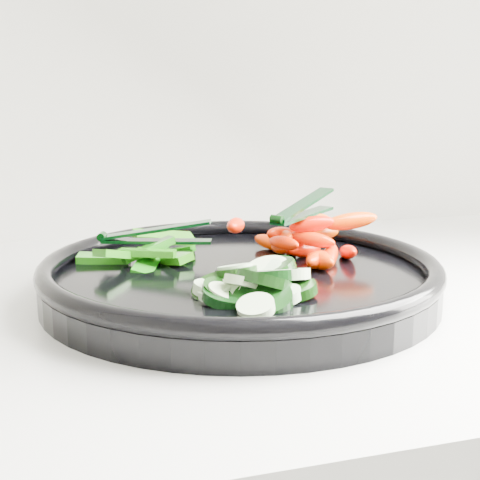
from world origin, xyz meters
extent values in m
cylinder|color=black|center=(-0.40, 1.68, 0.94)|extent=(0.48, 0.48, 0.02)
torus|color=black|center=(-0.40, 1.68, 0.96)|extent=(0.48, 0.48, 0.02)
cylinder|color=black|center=(-0.41, 1.58, 0.96)|extent=(0.06, 0.06, 0.03)
cylinder|color=#D8EDBD|center=(-0.42, 1.56, 0.96)|extent=(0.04, 0.04, 0.02)
cylinder|color=black|center=(-0.43, 1.61, 0.96)|extent=(0.06, 0.06, 0.03)
cylinder|color=#D2EDBE|center=(-0.44, 1.60, 0.96)|extent=(0.05, 0.05, 0.02)
cylinder|color=black|center=(-0.38, 1.60, 0.96)|extent=(0.06, 0.06, 0.02)
cylinder|color=#B6D4A9|center=(-0.39, 1.58, 0.96)|extent=(0.05, 0.05, 0.02)
cylinder|color=black|center=(-0.43, 1.62, 0.96)|extent=(0.06, 0.06, 0.02)
cylinder|color=beige|center=(-0.44, 1.61, 0.96)|extent=(0.04, 0.04, 0.01)
cylinder|color=black|center=(-0.44, 1.60, 0.96)|extent=(0.06, 0.06, 0.02)
cylinder|color=#CFECBC|center=(-0.44, 1.62, 0.96)|extent=(0.05, 0.05, 0.02)
cylinder|color=black|center=(-0.44, 1.62, 0.96)|extent=(0.06, 0.06, 0.03)
cylinder|color=#D7EFBF|center=(-0.44, 1.61, 0.96)|extent=(0.04, 0.04, 0.02)
cylinder|color=black|center=(-0.39, 1.63, 0.97)|extent=(0.06, 0.06, 0.03)
cylinder|color=beige|center=(-0.39, 1.63, 0.97)|extent=(0.04, 0.04, 0.02)
cylinder|color=black|center=(-0.42, 1.63, 0.97)|extent=(0.04, 0.04, 0.02)
cylinder|color=beige|center=(-0.42, 1.64, 0.97)|extent=(0.04, 0.04, 0.02)
cylinder|color=black|center=(-0.41, 1.60, 0.97)|extent=(0.06, 0.06, 0.03)
cylinder|color=beige|center=(-0.42, 1.60, 0.97)|extent=(0.04, 0.04, 0.02)
cylinder|color=black|center=(-0.39, 1.63, 0.97)|extent=(0.06, 0.06, 0.02)
cylinder|color=beige|center=(-0.39, 1.63, 0.97)|extent=(0.05, 0.05, 0.02)
cylinder|color=black|center=(-0.39, 1.61, 0.97)|extent=(0.05, 0.05, 0.02)
cylinder|color=#D0EEBF|center=(-0.38, 1.61, 0.97)|extent=(0.04, 0.04, 0.02)
ellipsoid|color=#EF1600|center=(-0.30, 1.69, 0.96)|extent=(0.04, 0.05, 0.02)
ellipsoid|color=#FF1000|center=(-0.32, 1.68, 0.96)|extent=(0.05, 0.05, 0.03)
ellipsoid|color=#E13A00|center=(-0.34, 1.74, 0.96)|extent=(0.02, 0.05, 0.02)
ellipsoid|color=#E90E00|center=(-0.28, 1.70, 0.96)|extent=(0.02, 0.05, 0.02)
ellipsoid|color=red|center=(-0.33, 1.73, 0.96)|extent=(0.03, 0.05, 0.02)
ellipsoid|color=#FD4800|center=(-0.32, 1.67, 0.96)|extent=(0.02, 0.05, 0.03)
ellipsoid|color=#FF1600|center=(-0.32, 1.72, 0.96)|extent=(0.06, 0.04, 0.03)
ellipsoid|color=#E03500|center=(-0.33, 1.77, 0.96)|extent=(0.02, 0.04, 0.02)
ellipsoid|color=#FA3500|center=(-0.34, 1.76, 0.96)|extent=(0.03, 0.05, 0.02)
ellipsoid|color=#FF2500|center=(-0.35, 1.69, 0.98)|extent=(0.03, 0.05, 0.02)
ellipsoid|color=#EB5700|center=(-0.31, 1.75, 0.98)|extent=(0.01, 0.04, 0.02)
ellipsoid|color=#FF3700|center=(-0.34, 1.72, 0.98)|extent=(0.02, 0.04, 0.02)
ellipsoid|color=#FF3600|center=(-0.32, 1.70, 0.98)|extent=(0.05, 0.04, 0.02)
ellipsoid|color=#F11C00|center=(-0.34, 1.73, 0.98)|extent=(0.05, 0.04, 0.03)
ellipsoid|color=#E55E00|center=(-0.29, 1.73, 0.98)|extent=(0.05, 0.04, 0.02)
ellipsoid|color=red|center=(-0.32, 1.71, 0.99)|extent=(0.05, 0.03, 0.03)
ellipsoid|color=#FD2F00|center=(-0.39, 1.72, 0.99)|extent=(0.04, 0.05, 0.02)
ellipsoid|color=#FF4E00|center=(-0.31, 1.73, 0.99)|extent=(0.04, 0.02, 0.02)
ellipsoid|color=#F84900|center=(-0.27, 1.71, 0.99)|extent=(0.06, 0.03, 0.03)
cube|color=#196E0A|center=(-0.46, 1.74, 0.96)|extent=(0.05, 0.06, 0.02)
cube|color=#116709|center=(-0.47, 1.76, 0.96)|extent=(0.05, 0.06, 0.03)
cube|color=#1B720A|center=(-0.45, 1.76, 0.96)|extent=(0.05, 0.04, 0.02)
cube|color=#126109|center=(-0.46, 1.75, 0.96)|extent=(0.05, 0.02, 0.01)
cube|color=#15690A|center=(-0.48, 1.74, 0.96)|extent=(0.05, 0.08, 0.03)
cube|color=#0A6A0A|center=(-0.52, 1.76, 0.96)|extent=(0.05, 0.03, 0.01)
cube|color=#206709|center=(-0.48, 1.74, 0.97)|extent=(0.06, 0.03, 0.02)
cube|color=#0B6209|center=(-0.51, 1.73, 0.97)|extent=(0.05, 0.04, 0.02)
cube|color=#0E6209|center=(-0.48, 1.72, 0.97)|extent=(0.06, 0.04, 0.01)
cube|color=#14700A|center=(-0.45, 1.79, 0.97)|extent=(0.07, 0.03, 0.02)
cylinder|color=black|center=(-0.36, 1.68, 1.00)|extent=(0.01, 0.01, 0.01)
cube|color=black|center=(-0.32, 1.72, 1.00)|extent=(0.09, 0.08, 0.00)
cube|color=black|center=(-0.32, 1.72, 1.01)|extent=(0.09, 0.08, 0.02)
cylinder|color=black|center=(-0.52, 1.77, 0.98)|extent=(0.01, 0.01, 0.01)
cube|color=black|center=(-0.47, 1.75, 0.97)|extent=(0.11, 0.05, 0.00)
cube|color=black|center=(-0.47, 1.75, 0.99)|extent=(0.11, 0.05, 0.02)
camera|label=1|loc=(-0.57, 1.10, 1.12)|focal=50.00mm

